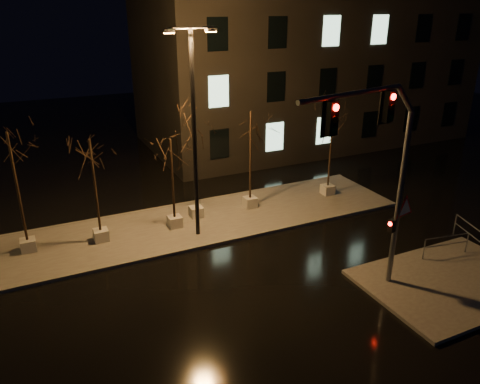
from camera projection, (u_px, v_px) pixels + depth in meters
ground at (245, 284)px, 18.79m from camera, size 90.00×90.00×0.00m
median at (194, 223)px, 23.79m from camera, size 22.00×5.00×0.15m
sidewalk_corner at (451, 282)px, 18.81m from camera, size 7.00×5.00×0.15m
building at (306, 44)px, 36.61m from camera, size 25.00×12.00×15.00m
tree_0 at (12, 160)px, 19.43m from camera, size 1.80×1.80×5.62m
tree_1 at (92, 163)px, 20.49m from camera, size 1.80×1.80×5.04m
tree_2 at (171, 160)px, 21.96m from camera, size 1.80×1.80×4.62m
tree_3 at (193, 135)px, 22.71m from camera, size 1.80×1.80×5.77m
tree_4 at (251, 134)px, 24.03m from camera, size 1.80×1.80×5.38m
tree_5 at (332, 131)px, 25.83m from camera, size 1.80×1.80×4.97m
traffic_signal_mast at (383, 164)px, 16.09m from camera, size 6.35×1.41×7.89m
streetlight_main at (194, 123)px, 20.51m from camera, size 2.36×0.44×9.44m
guard_rail_a at (446, 243)px, 20.37m from camera, size 2.23×0.41×0.97m
guard_rail_b at (469, 232)px, 21.22m from camera, size 0.71×2.17×1.07m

